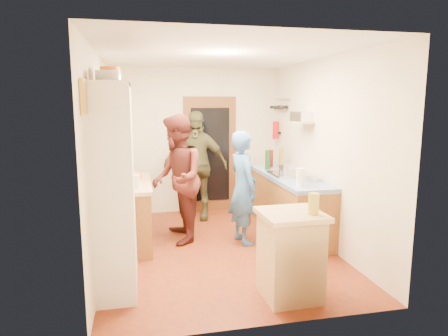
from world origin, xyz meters
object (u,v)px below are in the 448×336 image
object	(u,v)px
right_counter_base	(287,205)
person_hob	(246,188)
person_back	(196,166)
island_base	(290,257)
hutch_body	(115,187)
person_left	(179,178)

from	to	relation	value
right_counter_base	person_hob	bearing A→B (deg)	-155.59
person_hob	person_back	size ratio (longest dim) A/B	0.87
island_base	person_back	world-z (taller)	person_back
person_hob	person_back	bearing A→B (deg)	10.25
hutch_body	island_base	xyz separation A→B (m)	(1.75, -0.72, -0.67)
hutch_body	person_hob	world-z (taller)	hutch_body
person_left	hutch_body	bearing A→B (deg)	-34.18
hutch_body	person_left	xyz separation A→B (m)	(0.82, 1.26, -0.18)
right_counter_base	island_base	xyz separation A→B (m)	(-0.75, -2.02, 0.01)
hutch_body	person_back	size ratio (longest dim) A/B	1.18
person_back	person_hob	bearing A→B (deg)	-54.20
hutch_body	person_hob	distance (m)	2.00
island_base	hutch_body	bearing A→B (deg)	157.55
right_counter_base	island_base	bearing A→B (deg)	-110.39
island_base	person_left	world-z (taller)	person_left
person_left	right_counter_base	bearing A→B (deg)	90.52
right_counter_base	island_base	world-z (taller)	island_base
hutch_body	right_counter_base	size ratio (longest dim) A/B	1.00
hutch_body	person_hob	size ratio (longest dim) A/B	1.37
island_base	person_left	xyz separation A→B (m)	(-0.92, 1.98, 0.49)
island_base	person_hob	xyz separation A→B (m)	(-0.02, 1.67, 0.38)
right_counter_base	person_left	world-z (taller)	person_left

